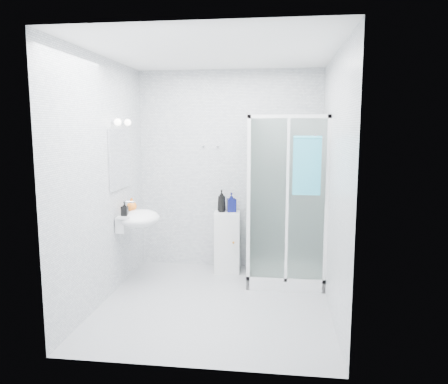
# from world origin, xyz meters

# --- Properties ---
(room) EXTENTS (2.40, 2.60, 2.60)m
(room) POSITION_xyz_m (0.00, 0.00, 1.30)
(room) COLOR silver
(room) RESTS_ON ground
(shower_enclosure) EXTENTS (0.90, 0.95, 2.00)m
(shower_enclosure) POSITION_xyz_m (0.67, 0.77, 0.45)
(shower_enclosure) COLOR white
(shower_enclosure) RESTS_ON ground
(wall_basin) EXTENTS (0.46, 0.56, 0.35)m
(wall_basin) POSITION_xyz_m (-0.99, 0.45, 0.80)
(wall_basin) COLOR white
(wall_basin) RESTS_ON ground
(mirror) EXTENTS (0.02, 0.60, 0.70)m
(mirror) POSITION_xyz_m (-1.19, 0.45, 1.50)
(mirror) COLOR white
(mirror) RESTS_ON room
(vanity_lights) EXTENTS (0.10, 0.40, 0.08)m
(vanity_lights) POSITION_xyz_m (-1.14, 0.45, 1.92)
(vanity_lights) COLOR silver
(vanity_lights) RESTS_ON room
(wall_hooks) EXTENTS (0.23, 0.06, 0.03)m
(wall_hooks) POSITION_xyz_m (-0.25, 1.26, 1.62)
(wall_hooks) COLOR silver
(wall_hooks) RESTS_ON room
(storage_cabinet) EXTENTS (0.35, 0.36, 0.78)m
(storage_cabinet) POSITION_xyz_m (-0.00, 1.05, 0.39)
(storage_cabinet) COLOR silver
(storage_cabinet) RESTS_ON ground
(hand_towel) EXTENTS (0.30, 0.04, 0.64)m
(hand_towel) POSITION_xyz_m (0.95, 0.36, 1.47)
(hand_towel) COLOR #31A0BC
(hand_towel) RESTS_ON shower_enclosure
(shampoo_bottle_a) EXTENTS (0.12, 0.12, 0.29)m
(shampoo_bottle_a) POSITION_xyz_m (-0.07, 1.07, 0.93)
(shampoo_bottle_a) COLOR black
(shampoo_bottle_a) RESTS_ON storage_cabinet
(shampoo_bottle_b) EXTENTS (0.14, 0.14, 0.25)m
(shampoo_bottle_b) POSITION_xyz_m (0.05, 1.09, 0.91)
(shampoo_bottle_b) COLOR #0D114E
(shampoo_bottle_b) RESTS_ON storage_cabinet
(soap_dispenser_orange) EXTENTS (0.14, 0.14, 0.15)m
(soap_dispenser_orange) POSITION_xyz_m (-1.11, 0.60, 0.94)
(soap_dispenser_orange) COLOR orange
(soap_dispenser_orange) RESTS_ON wall_basin
(soap_dispenser_black) EXTENTS (0.08, 0.08, 0.16)m
(soap_dispenser_black) POSITION_xyz_m (-1.09, 0.30, 0.94)
(soap_dispenser_black) COLOR black
(soap_dispenser_black) RESTS_ON wall_basin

